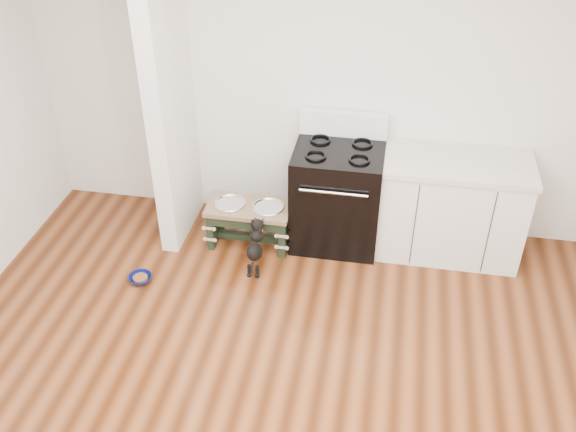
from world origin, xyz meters
name	(u,v)px	position (x,y,z in m)	size (l,w,h in m)	color
ground	(257,429)	(0.00, 0.00, 0.00)	(5.00, 5.00, 0.00)	#3F1C0B
room_shell	(249,230)	(0.00, 0.00, 1.62)	(5.00, 5.00, 5.00)	silver
partition_wall	(169,93)	(-1.18, 2.10, 1.35)	(0.15, 0.80, 2.70)	silver
oven_range	(337,194)	(0.25, 2.16, 0.48)	(0.76, 0.69, 1.14)	black
cabinet_run	(451,207)	(1.23, 2.18, 0.45)	(1.24, 0.64, 0.91)	silver
dog_feeder	(249,217)	(-0.50, 1.95, 0.29)	(0.74, 0.39, 0.42)	black
puppy	(255,245)	(-0.37, 1.61, 0.25)	(0.13, 0.38, 0.45)	black
floor_bowl	(140,279)	(-1.29, 1.26, 0.03)	(0.22, 0.22, 0.06)	#0C1354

